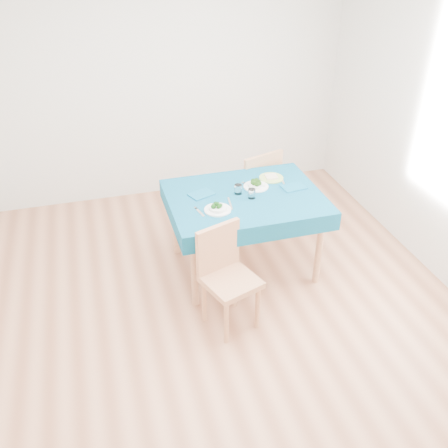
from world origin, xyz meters
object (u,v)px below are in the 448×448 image
object	(u,v)px
table	(244,232)
chair_near	(231,276)
side_plate	(271,178)
chair_far	(251,173)
bowl_near	(218,207)
bowl_far	(256,184)

from	to	relation	value
table	chair_near	world-z (taller)	chair_near
side_plate	chair_far	bearing A→B (deg)	92.04
bowl_near	side_plate	bearing A→B (deg)	33.92
chair_far	side_plate	size ratio (longest dim) A/B	5.07
table	chair_far	distance (m)	0.85
chair_near	chair_far	xyz separation A→B (m)	(0.65, 1.48, 0.09)
table	chair_near	size ratio (longest dim) A/B	1.38
chair_near	side_plate	xyz separation A→B (m)	(0.67, 0.95, 0.28)
table	bowl_far	size ratio (longest dim) A/B	5.94
chair_far	side_plate	xyz separation A→B (m)	(0.02, -0.52, 0.20)
chair_near	side_plate	distance (m)	1.20
bowl_far	side_plate	xyz separation A→B (m)	(0.19, 0.12, -0.03)
chair_near	bowl_near	distance (m)	0.62
side_plate	bowl_near	bearing A→B (deg)	-146.08
bowl_near	side_plate	size ratio (longest dim) A/B	1.00
bowl_far	chair_near	bearing A→B (deg)	-120.09
bowl_near	bowl_far	bearing A→B (deg)	34.47
table	side_plate	distance (m)	0.57
bowl_near	bowl_far	xyz separation A→B (m)	(0.44, 0.30, -0.00)
chair_far	bowl_far	bearing A→B (deg)	57.32
chair_far	bowl_near	world-z (taller)	chair_far
chair_near	bowl_far	distance (m)	1.01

